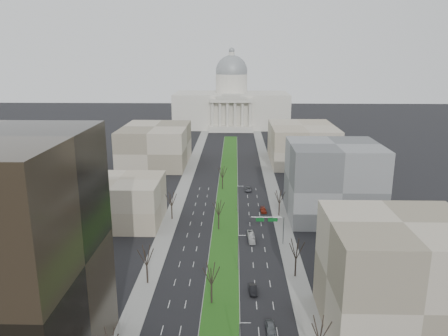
% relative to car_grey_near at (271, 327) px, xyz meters
% --- Properties ---
extents(ground, '(600.00, 600.00, 0.00)m').
position_rel_car_grey_near_xyz_m(ground, '(-9.76, 89.19, -0.78)').
color(ground, black).
rests_on(ground, ground).
extents(median, '(8.00, 222.03, 0.20)m').
position_rel_car_grey_near_xyz_m(median, '(-9.76, 88.17, -0.68)').
color(median, '#999993').
rests_on(median, ground).
extents(sidewalk_left, '(5.00, 330.00, 0.15)m').
position_rel_car_grey_near_xyz_m(sidewalk_left, '(-27.26, 64.19, -0.71)').
color(sidewalk_left, gray).
rests_on(sidewalk_left, ground).
extents(sidewalk_right, '(5.00, 330.00, 0.15)m').
position_rel_car_grey_near_xyz_m(sidewalk_right, '(7.74, 64.19, -0.71)').
color(sidewalk_right, gray).
rests_on(sidewalk_right, ground).
extents(capitol, '(80.00, 46.00, 55.00)m').
position_rel_car_grey_near_xyz_m(capitol, '(-9.76, 238.77, 15.52)').
color(capitol, beige).
rests_on(capitol, ground).
extents(building_beige_left, '(26.00, 22.00, 14.00)m').
position_rel_car_grey_near_xyz_m(building_beige_left, '(-42.76, 54.19, 6.22)').
color(building_beige_left, tan).
rests_on(building_beige_left, ground).
extents(building_tan_right, '(26.00, 24.00, 22.00)m').
position_rel_car_grey_near_xyz_m(building_tan_right, '(23.24, 1.19, 10.22)').
color(building_tan_right, gray).
rests_on(building_tan_right, ground).
extents(building_grey_right, '(28.00, 26.00, 24.00)m').
position_rel_car_grey_near_xyz_m(building_grey_right, '(24.24, 61.19, 11.22)').
color(building_grey_right, slate).
rests_on(building_grey_right, ground).
extents(building_far_left, '(30.00, 40.00, 18.00)m').
position_rel_car_grey_near_xyz_m(building_far_left, '(-44.76, 129.19, 8.22)').
color(building_far_left, gray).
rests_on(building_far_left, ground).
extents(building_far_right, '(30.00, 40.00, 18.00)m').
position_rel_car_grey_near_xyz_m(building_far_right, '(25.24, 134.19, 8.22)').
color(building_far_right, tan).
rests_on(building_far_right, ground).
extents(tree_left_mid, '(5.40, 5.40, 9.72)m').
position_rel_car_grey_near_xyz_m(tree_left_mid, '(-26.96, 17.19, 6.22)').
color(tree_left_mid, black).
rests_on(tree_left_mid, ground).
extents(tree_left_far, '(5.28, 5.28, 9.50)m').
position_rel_car_grey_near_xyz_m(tree_left_far, '(-26.96, 57.19, 6.06)').
color(tree_left_far, black).
rests_on(tree_left_far, ground).
extents(tree_right_near, '(5.16, 5.16, 9.29)m').
position_rel_car_grey_near_xyz_m(tree_right_near, '(7.44, -8.81, 5.90)').
color(tree_right_near, black).
rests_on(tree_right_near, ground).
extents(tree_right_mid, '(5.52, 5.52, 9.94)m').
position_rel_car_grey_near_xyz_m(tree_right_mid, '(7.44, 21.19, 6.37)').
color(tree_right_mid, black).
rests_on(tree_right_mid, ground).
extents(tree_right_far, '(5.04, 5.04, 9.07)m').
position_rel_car_grey_near_xyz_m(tree_right_far, '(7.44, 61.19, 5.75)').
color(tree_right_far, black).
rests_on(tree_right_far, ground).
extents(tree_median_a, '(5.40, 5.40, 9.72)m').
position_rel_car_grey_near_xyz_m(tree_median_a, '(-11.76, 9.19, 6.22)').
color(tree_median_a, black).
rests_on(tree_median_a, ground).
extents(tree_median_b, '(5.40, 5.40, 9.72)m').
position_rel_car_grey_near_xyz_m(tree_median_b, '(-11.76, 49.19, 6.22)').
color(tree_median_b, black).
rests_on(tree_median_b, ground).
extents(tree_median_c, '(5.40, 5.40, 9.72)m').
position_rel_car_grey_near_xyz_m(tree_median_c, '(-11.76, 89.19, 6.22)').
color(tree_median_c, black).
rests_on(tree_median_c, ground).
extents(streetlamp_median_b, '(1.90, 0.20, 9.16)m').
position_rel_car_grey_near_xyz_m(streetlamp_median_b, '(-6.00, 24.19, 4.03)').
color(streetlamp_median_b, gray).
rests_on(streetlamp_median_b, ground).
extents(streetlamp_median_c, '(1.90, 0.20, 9.16)m').
position_rel_car_grey_near_xyz_m(streetlamp_median_c, '(-6.00, 64.19, 4.03)').
color(streetlamp_median_c, gray).
rests_on(streetlamp_median_c, ground).
extents(mast_arm_signs, '(9.12, 0.24, 8.09)m').
position_rel_car_grey_near_xyz_m(mast_arm_signs, '(3.73, 39.21, 5.33)').
color(mast_arm_signs, gray).
rests_on(mast_arm_signs, ground).
extents(car_grey_near, '(1.98, 4.64, 1.56)m').
position_rel_car_grey_near_xyz_m(car_grey_near, '(0.00, 0.00, 0.00)').
color(car_grey_near, '#565A5E').
rests_on(car_grey_near, ground).
extents(car_black, '(1.77, 4.66, 1.52)m').
position_rel_car_grey_near_xyz_m(car_black, '(-2.81, 13.73, -0.02)').
color(car_black, black).
rests_on(car_black, ground).
extents(car_red, '(2.21, 4.78, 1.35)m').
position_rel_car_grey_near_xyz_m(car_red, '(2.55, 64.56, -0.10)').
color(car_red, maroon).
rests_on(car_red, ground).
extents(car_grey_far, '(2.56, 5.29, 1.45)m').
position_rel_car_grey_near_xyz_m(car_grey_far, '(-1.87, 87.42, -0.06)').
color(car_grey_far, '#47484E').
rests_on(car_grey_far, ground).
extents(box_van, '(2.07, 7.21, 1.98)m').
position_rel_car_grey_near_xyz_m(box_van, '(-2.29, 41.61, 0.21)').
color(box_van, silver).
rests_on(box_van, ground).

